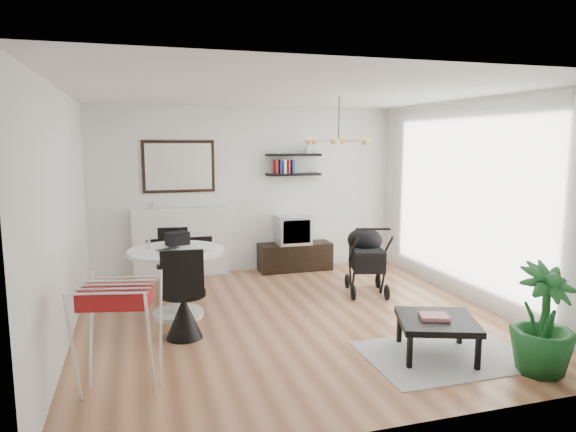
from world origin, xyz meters
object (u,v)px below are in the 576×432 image
object	(u,v)px
dining_table	(177,272)
stroller	(366,262)
coffee_table	(437,323)
potted_plant	(543,320)
fireplace	(181,234)
drying_rack	(119,335)
tv_console	(295,257)
crt_tv	(293,230)

from	to	relation	value
dining_table	stroller	distance (m)	2.68
coffee_table	stroller	bearing A→B (deg)	83.17
stroller	potted_plant	distance (m)	2.87
stroller	fireplace	bearing A→B (deg)	160.88
fireplace	stroller	distance (m)	2.95
dining_table	drying_rack	xyz separation A→B (m)	(-0.62, -1.83, -0.04)
drying_rack	stroller	xyz separation A→B (m)	(3.29, 2.12, -0.07)
drying_rack	potted_plant	xyz separation A→B (m)	(3.74, -0.71, 0.00)
fireplace	tv_console	size ratio (longest dim) A/B	1.78
tv_console	fireplace	bearing A→B (deg)	175.48
crt_tv	coffee_table	world-z (taller)	crt_tv
fireplace	crt_tv	world-z (taller)	fireplace
tv_console	dining_table	world-z (taller)	dining_table
tv_console	stroller	bearing A→B (deg)	-68.27
crt_tv	potted_plant	size ratio (longest dim) A/B	0.52
crt_tv	drying_rack	world-z (taller)	drying_rack
fireplace	tv_console	distance (m)	1.91
stroller	coffee_table	bearing A→B (deg)	-82.07
fireplace	crt_tv	distance (m)	1.81
crt_tv	potted_plant	world-z (taller)	potted_plant
dining_table	coffee_table	world-z (taller)	dining_table
tv_console	potted_plant	distance (m)	4.47
dining_table	coffee_table	size ratio (longest dim) A/B	1.22
dining_table	drying_rack	bearing A→B (deg)	-108.78
coffee_table	potted_plant	bearing A→B (deg)	-40.18
fireplace	drying_rack	world-z (taller)	fireplace
crt_tv	drying_rack	size ratio (longest dim) A/B	0.55
dining_table	drying_rack	distance (m)	1.93
stroller	potted_plant	xyz separation A→B (m)	(0.46, -2.84, 0.08)
crt_tv	drying_rack	distance (m)	4.48
potted_plant	coffee_table	bearing A→B (deg)	139.82
drying_rack	coffee_table	size ratio (longest dim) A/B	1.03
tv_console	coffee_table	world-z (taller)	tv_console
stroller	coffee_table	xyz separation A→B (m)	(-0.27, -2.23, -0.09)
drying_rack	stroller	world-z (taller)	stroller
tv_console	crt_tv	world-z (taller)	crt_tv
crt_tv	dining_table	bearing A→B (deg)	-138.64
crt_tv	stroller	world-z (taller)	stroller
tv_console	drying_rack	world-z (taller)	drying_rack
crt_tv	potted_plant	xyz separation A→B (m)	(1.09, -4.33, -0.18)
crt_tv	fireplace	bearing A→B (deg)	175.27
tv_console	crt_tv	size ratio (longest dim) A/B	2.25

